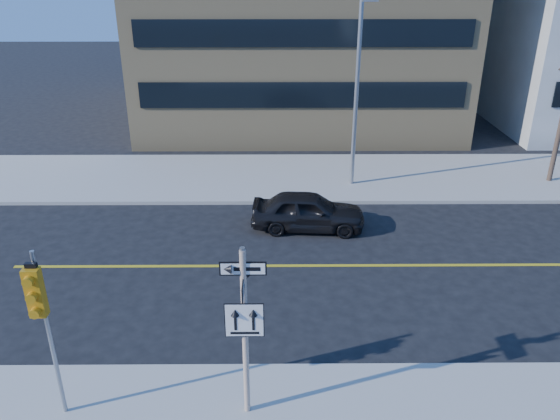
{
  "coord_description": "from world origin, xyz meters",
  "views": [
    {
      "loc": [
        0.65,
        -11.62,
        9.15
      ],
      "look_at": [
        0.76,
        4.0,
        2.03
      ],
      "focal_mm": 35.0,
      "sensor_mm": 36.0,
      "label": 1
    }
  ],
  "objects_px": {
    "parked_car_a": "(308,211)",
    "streetlight_a": "(358,80)",
    "sign_pole": "(245,325)",
    "traffic_signal": "(39,305)"
  },
  "relations": [
    {
      "from": "traffic_signal",
      "to": "parked_car_a",
      "type": "bearing_deg",
      "value": 58.36
    },
    {
      "from": "sign_pole",
      "to": "traffic_signal",
      "type": "bearing_deg",
      "value": -177.89
    },
    {
      "from": "sign_pole",
      "to": "parked_car_a",
      "type": "xyz_separation_m",
      "value": [
        1.83,
        9.31,
        -1.72
      ]
    },
    {
      "from": "sign_pole",
      "to": "streetlight_a",
      "type": "distance_m",
      "value": 14.05
    },
    {
      "from": "traffic_signal",
      "to": "streetlight_a",
      "type": "bearing_deg",
      "value": 59.2
    },
    {
      "from": "sign_pole",
      "to": "streetlight_a",
      "type": "xyz_separation_m",
      "value": [
        4.0,
        13.27,
        2.32
      ]
    },
    {
      "from": "parked_car_a",
      "to": "traffic_signal",
      "type": "bearing_deg",
      "value": 152.35
    },
    {
      "from": "sign_pole",
      "to": "traffic_signal",
      "type": "height_order",
      "value": "sign_pole"
    },
    {
      "from": "parked_car_a",
      "to": "streetlight_a",
      "type": "xyz_separation_m",
      "value": [
        2.17,
        3.96,
        4.04
      ]
    },
    {
      "from": "parked_car_a",
      "to": "streetlight_a",
      "type": "relative_size",
      "value": 0.52
    }
  ]
}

